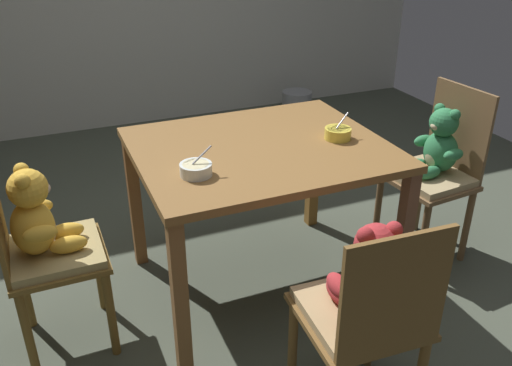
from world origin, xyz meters
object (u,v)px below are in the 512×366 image
teddy_chair_near_front (368,298)px  dining_table (260,165)px  porridge_bowl_white_near_left (196,169)px  metal_pail (297,103)px  porridge_bowl_yellow_near_right (338,133)px  teddy_chair_near_right (436,160)px  teddy_chair_near_left (41,234)px

teddy_chair_near_front → dining_table: bearing=4.3°
teddy_chair_near_front → porridge_bowl_white_near_left: size_ratio=6.36×
teddy_chair_near_front → metal_pail: 3.30m
porridge_bowl_yellow_near_right → porridge_bowl_white_near_left: size_ratio=0.92×
teddy_chair_near_right → teddy_chair_near_front: (-0.94, -0.81, 0.00)m
porridge_bowl_white_near_left → teddy_chair_near_right: bearing=5.1°
dining_table → teddy_chair_near_left: 0.97m
teddy_chair_near_left → teddy_chair_near_front: size_ratio=1.05×
teddy_chair_near_right → dining_table: bearing=-8.8°
porridge_bowl_yellow_near_right → dining_table: bearing=169.8°
teddy_chair_near_front → teddy_chair_near_left: bearing=53.1°
teddy_chair_near_front → porridge_bowl_white_near_left: bearing=31.2°
porridge_bowl_white_near_left → dining_table: bearing=26.9°
dining_table → porridge_bowl_yellow_near_right: size_ratio=8.71×
porridge_bowl_yellow_near_right → teddy_chair_near_right: bearing=0.3°
teddy_chair_near_left → metal_pail: 3.17m
dining_table → porridge_bowl_white_near_left: size_ratio=8.04×
dining_table → porridge_bowl_white_near_left: (-0.35, -0.18, 0.12)m
teddy_chair_near_right → porridge_bowl_white_near_left: 1.33m
dining_table → metal_pail: size_ratio=4.16×
porridge_bowl_yellow_near_right → porridge_bowl_white_near_left: porridge_bowl_white_near_left is taller
dining_table → teddy_chair_near_left: size_ratio=1.20×
teddy_chair_near_right → teddy_chair_near_front: teddy_chair_near_right is taller
teddy_chair_near_right → teddy_chair_near_left: teddy_chair_near_left is taller
teddy_chair_near_right → teddy_chair_near_front: 1.24m
porridge_bowl_white_near_left → teddy_chair_near_left: bearing=167.9°
teddy_chair_near_left → teddy_chair_near_right: bearing=-0.8°
metal_pail → porridge_bowl_yellow_near_right: bearing=-112.6°
teddy_chair_near_left → porridge_bowl_white_near_left: 0.66m
teddy_chair_near_front → porridge_bowl_white_near_left: teddy_chair_near_front is taller
dining_table → teddy_chair_near_right: size_ratio=1.21×
dining_table → porridge_bowl_yellow_near_right: (0.36, -0.06, 0.12)m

